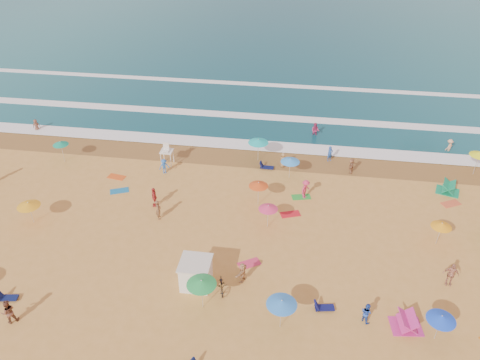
# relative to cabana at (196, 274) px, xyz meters

# --- Properties ---
(ground) EXTENTS (220.00, 220.00, 0.00)m
(ground) POSITION_rel_cabana_xyz_m (0.24, 5.57, -1.00)
(ground) COLOR gold
(ground) RESTS_ON ground
(wet_sand) EXTENTS (220.00, 220.00, 0.00)m
(wet_sand) POSITION_rel_cabana_xyz_m (0.24, 18.07, -0.99)
(wet_sand) COLOR olive
(wet_sand) RESTS_ON ground
(surf_foam) EXTENTS (200.00, 18.70, 0.05)m
(surf_foam) POSITION_rel_cabana_xyz_m (0.24, 26.89, -0.90)
(surf_foam) COLOR white
(surf_foam) RESTS_ON ground
(cabana) EXTENTS (2.00, 2.00, 2.00)m
(cabana) POSITION_rel_cabana_xyz_m (0.00, 0.00, 0.00)
(cabana) COLOR white
(cabana) RESTS_ON ground
(cabana_roof) EXTENTS (2.20, 2.20, 0.12)m
(cabana_roof) POSITION_rel_cabana_xyz_m (0.00, 0.00, 1.06)
(cabana_roof) COLOR silver
(cabana_roof) RESTS_ON cabana
(bicycle) EXTENTS (1.09, 1.98, 0.99)m
(bicycle) POSITION_rel_cabana_xyz_m (1.90, -0.30, -0.51)
(bicycle) COLOR black
(bicycle) RESTS_ON ground
(lifeguard_stand) EXTENTS (1.20, 1.20, 2.10)m
(lifeguard_stand) POSITION_rel_cabana_xyz_m (-6.47, 15.59, 0.05)
(lifeguard_stand) COLOR white
(lifeguard_stand) RESTS_ON ground
(beach_umbrellas) EXTENTS (51.92, 28.81, 0.81)m
(beach_umbrellas) POSITION_rel_cabana_xyz_m (2.28, 5.42, 1.16)
(beach_umbrellas) COLOR #17BCBB
(beach_umbrellas) RESTS_ON ground
(loungers) EXTENTS (41.71, 25.04, 0.34)m
(loungers) POSITION_rel_cabana_xyz_m (11.58, 0.05, -0.83)
(loungers) COLOR #0E1747
(loungers) RESTS_ON ground
(towels) EXTENTS (39.03, 23.08, 0.03)m
(towels) POSITION_rel_cabana_xyz_m (2.18, 3.65, -0.98)
(towels) COLOR red
(towels) RESTS_ON ground
(popup_tents) EXTENTS (8.37, 18.33, 1.20)m
(popup_tents) POSITION_rel_cabana_xyz_m (17.40, 6.47, -0.40)
(popup_tents) COLOR #D42F8D
(popup_tents) RESTS_ON ground
(beachgoers) EXTENTS (46.41, 29.77, 2.14)m
(beachgoers) POSITION_rel_cabana_xyz_m (1.70, 10.23, -0.19)
(beachgoers) COLOR #D4355D
(beachgoers) RESTS_ON ground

